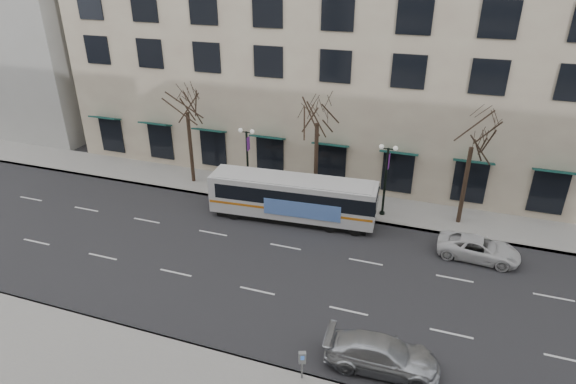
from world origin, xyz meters
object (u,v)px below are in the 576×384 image
at_px(tree_far_left, 186,100).
at_px(lamp_post_left, 248,158).
at_px(lamp_post_right, 386,177).
at_px(city_bus, 294,197).
at_px(tree_far_mid, 317,110).
at_px(silver_car, 382,354).
at_px(white_pickup, 479,248).
at_px(pay_station, 302,360).
at_px(tree_far_right, 474,133).

xyz_separation_m(tree_far_left, lamp_post_left, (5.01, -0.60, -3.75)).
height_order(tree_far_left, lamp_post_right, tree_far_left).
bearing_deg(lamp_post_right, lamp_post_left, 180.00).
bearing_deg(city_bus, tree_far_mid, 73.83).
bearing_deg(city_bus, lamp_post_left, 147.07).
xyz_separation_m(tree_far_mid, silver_car, (7.14, -14.25, -6.19)).
bearing_deg(tree_far_left, lamp_post_left, -6.83).
bearing_deg(white_pickup, tree_far_left, 83.00).
xyz_separation_m(lamp_post_right, pay_station, (-0.91, -15.50, -1.77)).
bearing_deg(lamp_post_right, silver_car, -81.12).
height_order(city_bus, silver_car, city_bus).
xyz_separation_m(tree_far_mid, city_bus, (-0.64, -3.00, -5.25)).
height_order(tree_far_right, city_bus, tree_far_right).
bearing_deg(lamp_post_right, city_bus, -157.01).
relative_size(silver_car, white_pickup, 1.06).
distance_m(tree_far_mid, tree_far_right, 10.01).
distance_m(tree_far_right, lamp_post_left, 15.40).
height_order(tree_far_mid, silver_car, tree_far_mid).
xyz_separation_m(city_bus, pay_station, (4.75, -13.10, -0.48)).
distance_m(tree_far_right, white_pickup, 7.06).
relative_size(lamp_post_left, silver_car, 1.05).
relative_size(tree_far_left, pay_station, 5.90).
xyz_separation_m(tree_far_left, tree_far_right, (20.00, 0.00, -0.28)).
bearing_deg(lamp_post_left, tree_far_right, 2.29).
bearing_deg(lamp_post_right, pay_station, -93.34).
bearing_deg(lamp_post_right, tree_far_left, 177.71).
bearing_deg(lamp_post_left, white_pickup, -11.50).
relative_size(tree_far_mid, silver_car, 1.72).
bearing_deg(tree_far_right, white_pickup, -73.12).
distance_m(tree_far_mid, pay_station, 17.58).
xyz_separation_m(lamp_post_left, city_bus, (4.35, -2.40, -1.29)).
height_order(lamp_post_right, city_bus, lamp_post_right).
bearing_deg(tree_far_left, tree_far_right, 0.00).
height_order(tree_far_right, lamp_post_left, tree_far_right).
bearing_deg(pay_station, lamp_post_left, 99.79).
bearing_deg(tree_far_right, city_bus, -164.27).
bearing_deg(tree_far_mid, lamp_post_right, -6.83).
bearing_deg(silver_car, tree_far_right, -14.89).
relative_size(lamp_post_left, pay_station, 3.68).
bearing_deg(tree_far_mid, tree_far_left, -180.00).
distance_m(tree_far_right, city_bus, 12.04).
height_order(tree_far_mid, lamp_post_left, tree_far_mid).
bearing_deg(tree_far_mid, white_pickup, -19.18).
bearing_deg(silver_car, city_bus, 31.13).
relative_size(tree_far_mid, tree_far_right, 1.06).
relative_size(lamp_post_right, white_pickup, 1.11).
xyz_separation_m(tree_far_left, silver_car, (17.14, -14.25, -5.98)).
relative_size(white_pickup, pay_station, 3.32).
height_order(tree_far_right, white_pickup, tree_far_right).
distance_m(tree_far_mid, white_pickup, 13.39).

